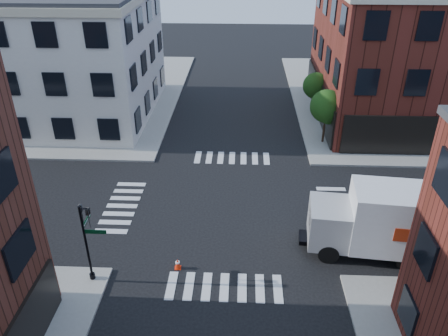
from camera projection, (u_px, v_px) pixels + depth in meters
The scene contains 9 objects.
ground at pixel (229, 209), 28.21m from camera, with size 120.00×120.00×0.00m, color black.
sidewalk_ne at pixel (436, 99), 45.67m from camera, with size 30.00×30.00×0.15m, color gray.
sidewalk_nw at pixel (42, 93), 47.28m from camera, with size 30.00×30.00×0.15m, color gray.
building_nw at pixel (29, 55), 40.19m from camera, with size 22.00×16.00×11.00m, color silver.
tree_near at pixel (327, 108), 35.07m from camera, with size 2.69×2.69×4.49m.
tree_far at pixel (316, 87), 40.44m from camera, with size 2.43×2.43×4.07m.
signal_pole at pixel (87, 235), 21.25m from camera, with size 1.29×1.24×4.60m.
box_truck at pixel (397, 222), 23.35m from camera, with size 9.25×3.61×4.10m.
traffic_cone at pixel (178, 264), 23.19m from camera, with size 0.36×0.36×0.62m.
Camera 1 is at (0.70, -23.31, 16.09)m, focal length 35.00 mm.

